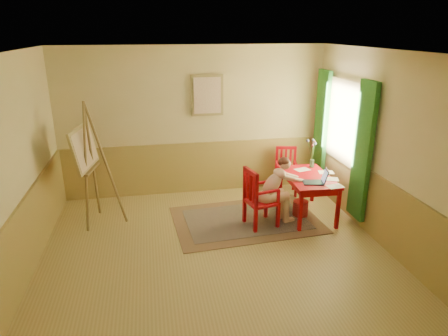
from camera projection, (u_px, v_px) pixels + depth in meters
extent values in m
cube|color=tan|center=(214.00, 249.00, 5.87)|extent=(5.00, 4.50, 0.02)
cube|color=white|center=(213.00, 50.00, 4.93)|extent=(5.00, 4.50, 0.02)
cube|color=#D4C281|center=(194.00, 122.00, 7.49)|extent=(5.00, 0.02, 2.80)
cube|color=#D4C281|center=(258.00, 240.00, 3.31)|extent=(5.00, 0.02, 2.80)
cube|color=#D4C281|center=(15.00, 170.00, 4.96)|extent=(0.02, 4.50, 2.80)
cube|color=#D4C281|center=(382.00, 148.00, 5.84)|extent=(0.02, 4.50, 2.80)
cube|color=tan|center=(195.00, 167.00, 7.76)|extent=(5.00, 0.04, 1.00)
cube|color=tan|center=(30.00, 233.00, 5.26)|extent=(0.04, 4.50, 1.00)
cube|color=tan|center=(372.00, 204.00, 6.14)|extent=(0.04, 4.50, 1.00)
cube|color=white|center=(345.00, 122.00, 6.81)|extent=(0.02, 1.00, 1.30)
cube|color=#9E8A51|center=(344.00, 122.00, 6.80)|extent=(0.03, 1.12, 1.42)
cube|color=#3A812B|center=(362.00, 152.00, 6.17)|extent=(0.08, 0.45, 2.20)
cube|color=#3A812B|center=(321.00, 129.00, 7.62)|extent=(0.08, 0.45, 2.20)
cube|color=#9E8A51|center=(207.00, 95.00, 7.33)|extent=(0.60, 0.04, 0.76)
cube|color=beige|center=(207.00, 96.00, 7.30)|extent=(0.50, 0.02, 0.66)
cube|color=#8C7251|center=(246.00, 220.00, 6.72)|extent=(2.50, 1.75, 0.01)
cube|color=black|center=(246.00, 219.00, 6.72)|extent=(2.07, 1.33, 0.01)
cube|color=#C0020D|center=(309.00, 177.00, 6.68)|extent=(0.76, 1.23, 0.04)
cube|color=#C0020D|center=(308.00, 181.00, 6.71)|extent=(0.66, 1.12, 0.10)
cube|color=#C0020D|center=(300.00, 212.00, 6.24)|extent=(0.06, 0.06, 0.68)
cube|color=#C0020D|center=(338.00, 209.00, 6.33)|extent=(0.06, 0.06, 0.68)
cube|color=#C0020D|center=(280.00, 186.00, 7.27)|extent=(0.06, 0.06, 0.68)
cube|color=#C0020D|center=(313.00, 184.00, 7.36)|extent=(0.06, 0.06, 0.68)
cube|color=#C0020D|center=(261.00, 202.00, 6.41)|extent=(0.55, 0.53, 0.04)
cube|color=#C0020D|center=(256.00, 221.00, 6.24)|extent=(0.06, 0.06, 0.40)
cube|color=#C0020D|center=(278.00, 217.00, 6.39)|extent=(0.06, 0.06, 0.40)
cube|color=#C0020D|center=(244.00, 212.00, 6.57)|extent=(0.06, 0.06, 0.40)
cube|color=#C0020D|center=(266.00, 207.00, 6.73)|extent=(0.06, 0.06, 0.40)
cube|color=#C0020D|center=(256.00, 191.00, 6.06)|extent=(0.06, 0.06, 0.55)
cube|color=#C0020D|center=(245.00, 182.00, 6.40)|extent=(0.06, 0.06, 0.55)
cube|color=#C0020D|center=(251.00, 172.00, 6.15)|extent=(0.15, 0.44, 0.06)
cube|color=#C0020D|center=(254.00, 190.00, 6.15)|extent=(0.04, 0.05, 0.45)
cube|color=#C0020D|center=(251.00, 187.00, 6.24)|extent=(0.04, 0.05, 0.45)
cube|color=#C0020D|center=(248.00, 185.00, 6.32)|extent=(0.04, 0.05, 0.45)
cube|color=#C0020D|center=(268.00, 192.00, 6.16)|extent=(0.41, 0.13, 0.03)
cube|color=#C0020D|center=(278.00, 196.00, 6.27)|extent=(0.05, 0.05, 0.22)
cube|color=#C0020D|center=(256.00, 184.00, 6.49)|extent=(0.41, 0.13, 0.03)
cube|color=#C0020D|center=(266.00, 188.00, 6.61)|extent=(0.05, 0.05, 0.22)
cube|color=#C0020D|center=(286.00, 175.00, 7.70)|extent=(0.48, 0.49, 0.04)
cube|color=#C0020D|center=(276.00, 181.00, 7.95)|extent=(0.05, 0.05, 0.37)
cube|color=#C0020D|center=(277.00, 188.00, 7.60)|extent=(0.05, 0.05, 0.37)
cube|color=#C0020D|center=(293.00, 181.00, 7.94)|extent=(0.05, 0.05, 0.37)
cube|color=#C0020D|center=(296.00, 188.00, 7.59)|extent=(0.05, 0.05, 0.37)
cube|color=#C0020D|center=(277.00, 158.00, 7.79)|extent=(0.05, 0.05, 0.50)
cube|color=#C0020D|center=(295.00, 159.00, 7.78)|extent=(0.05, 0.05, 0.50)
cube|color=#C0020D|center=(286.00, 148.00, 7.71)|extent=(0.40, 0.13, 0.05)
cube|color=#C0020D|center=(281.00, 159.00, 7.79)|extent=(0.05, 0.04, 0.41)
cube|color=#C0020D|center=(286.00, 159.00, 7.79)|extent=(0.05, 0.04, 0.41)
cube|color=#C0020D|center=(290.00, 159.00, 7.79)|extent=(0.05, 0.04, 0.41)
cube|color=#C0020D|center=(277.00, 164.00, 7.64)|extent=(0.12, 0.37, 0.03)
cube|color=#C0020D|center=(278.00, 172.00, 7.50)|extent=(0.04, 0.04, 0.20)
cube|color=#C0020D|center=(296.00, 164.00, 7.62)|extent=(0.12, 0.37, 0.03)
cube|color=#C0020D|center=(297.00, 172.00, 7.49)|extent=(0.04, 0.04, 0.20)
ellipsoid|color=beige|center=(264.00, 197.00, 6.39)|extent=(0.32, 0.37, 0.20)
cylinder|color=beige|center=(277.00, 198.00, 6.40)|extent=(0.42, 0.23, 0.14)
cylinder|color=beige|center=(272.00, 194.00, 6.54)|extent=(0.42, 0.23, 0.14)
cylinder|color=beige|center=(286.00, 209.00, 6.55)|extent=(0.12, 0.12, 0.45)
cylinder|color=beige|center=(281.00, 205.00, 6.69)|extent=(0.12, 0.12, 0.45)
cube|color=beige|center=(288.00, 220.00, 6.64)|extent=(0.20, 0.12, 0.07)
cube|color=beige|center=(283.00, 216.00, 6.78)|extent=(0.20, 0.12, 0.07)
ellipsoid|color=beige|center=(272.00, 184.00, 6.38)|extent=(0.48, 0.35, 0.47)
ellipsoid|color=beige|center=(280.00, 173.00, 6.37)|extent=(0.24, 0.30, 0.16)
sphere|color=beige|center=(285.00, 164.00, 6.36)|extent=(0.22, 0.22, 0.18)
ellipsoid|color=#4F261C|center=(284.00, 161.00, 6.33)|extent=(0.20, 0.21, 0.13)
sphere|color=#4F261C|center=(280.00, 162.00, 6.31)|extent=(0.11, 0.11, 0.09)
cylinder|color=beige|center=(288.00, 178.00, 6.31)|extent=(0.20, 0.10, 0.13)
cylinder|color=beige|center=(298.00, 180.00, 6.42)|extent=(0.27, 0.18, 0.15)
sphere|color=beige|center=(293.00, 179.00, 6.34)|extent=(0.10, 0.10, 0.08)
sphere|color=beige|center=(303.00, 181.00, 6.51)|extent=(0.08, 0.08, 0.07)
cylinder|color=beige|center=(280.00, 173.00, 6.53)|extent=(0.21, 0.14, 0.13)
cylinder|color=beige|center=(290.00, 176.00, 6.62)|extent=(0.26, 0.07, 0.15)
sphere|color=beige|center=(284.00, 174.00, 6.58)|extent=(0.10, 0.10, 0.08)
sphere|color=beige|center=(297.00, 178.00, 6.65)|extent=(0.08, 0.08, 0.07)
cube|color=#1E2338|center=(313.00, 182.00, 6.38)|extent=(0.36, 0.29, 0.02)
cube|color=#2D3342|center=(313.00, 182.00, 6.38)|extent=(0.31, 0.23, 0.00)
cube|color=#1E2338|center=(325.00, 176.00, 6.34)|extent=(0.11, 0.24, 0.21)
cube|color=#99BFF2|center=(324.00, 176.00, 6.34)|extent=(0.09, 0.19, 0.17)
cube|color=white|center=(335.00, 186.00, 6.24)|extent=(0.28, 0.22, 0.00)
cube|color=white|center=(326.00, 172.00, 6.85)|extent=(0.29, 0.23, 0.00)
cube|color=white|center=(302.00, 170.00, 6.98)|extent=(0.30, 0.25, 0.00)
cube|color=white|center=(330.00, 179.00, 6.54)|extent=(0.30, 0.26, 0.00)
cylinder|color=#3F724C|center=(312.00, 163.00, 7.09)|extent=(0.10, 0.10, 0.14)
cylinder|color=#3F7233|center=(310.00, 151.00, 7.05)|extent=(0.09, 0.09, 0.36)
sphere|color=#728CD8|center=(308.00, 140.00, 7.02)|extent=(0.07, 0.07, 0.05)
cylinder|color=#3F7233|center=(313.00, 151.00, 6.97)|extent=(0.03, 0.09, 0.38)
sphere|color=pink|center=(314.00, 142.00, 6.87)|extent=(0.05, 0.05, 0.04)
cylinder|color=#3F7233|center=(312.00, 153.00, 7.04)|extent=(0.01, 0.04, 0.28)
sphere|color=pink|center=(313.00, 145.00, 7.01)|extent=(0.06, 0.06, 0.04)
cylinder|color=#3F7233|center=(314.00, 152.00, 6.96)|extent=(0.03, 0.12, 0.35)
sphere|color=#728CD8|center=(315.00, 144.00, 6.85)|extent=(0.06, 0.06, 0.05)
cylinder|color=#3F7233|center=(313.00, 152.00, 7.07)|extent=(0.05, 0.09, 0.31)
sphere|color=pink|center=(314.00, 143.00, 7.06)|extent=(0.06, 0.06, 0.05)
cylinder|color=#3F7233|center=(313.00, 152.00, 7.04)|extent=(0.03, 0.06, 0.32)
sphere|color=pink|center=(314.00, 143.00, 7.02)|extent=(0.05, 0.05, 0.04)
cylinder|color=#3F7233|center=(313.00, 150.00, 7.06)|extent=(0.04, 0.10, 0.36)
sphere|color=#728CD8|center=(313.00, 140.00, 7.05)|extent=(0.05, 0.05, 0.04)
cylinder|color=red|center=(300.00, 209.00, 6.83)|extent=(0.33, 0.33, 0.28)
cylinder|color=olive|center=(86.00, 168.00, 6.19)|extent=(0.16, 0.36, 2.03)
cylinder|color=olive|center=(92.00, 161.00, 6.50)|extent=(0.05, 0.37, 2.03)
cylinder|color=olive|center=(106.00, 164.00, 6.34)|extent=(0.53, 0.14, 2.04)
cylinder|color=olive|center=(88.00, 169.00, 6.37)|extent=(0.14, 0.57, 0.03)
cube|color=olive|center=(92.00, 169.00, 6.37)|extent=(0.18, 0.62, 0.03)
cube|color=#9E8A51|center=(84.00, 148.00, 6.25)|extent=(0.32, 0.91, 0.68)
cube|color=beige|center=(85.00, 148.00, 6.25)|extent=(0.26, 0.82, 0.58)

